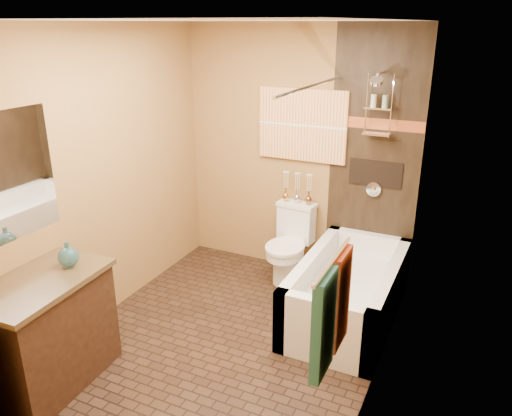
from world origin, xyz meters
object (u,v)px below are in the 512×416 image
Objects in this scene: toilet at (290,244)px; vanity at (46,332)px; sunset_painting at (302,125)px; bathtub at (348,296)px.

vanity is at bearing -108.46° from toilet.
toilet is 2.42m from vanity.
vanity is (-0.98, -2.22, 0.03)m from toilet.
sunset_painting reaches higher than vanity.
sunset_painting is 1.69m from bathtub.
bathtub is 1.53× the size of vanity.
sunset_painting is 2.89m from vanity.
bathtub is 2.47m from vanity.
sunset_painting is 0.60× the size of bathtub.
bathtub is at bearing 42.14° from vanity.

